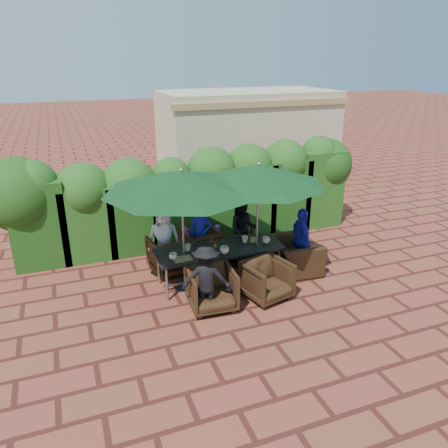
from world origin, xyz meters
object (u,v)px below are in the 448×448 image
object	(u,v)px
umbrella_left	(181,181)
chair_far_right	(238,242)
chair_far_mid	(200,245)
chair_near_right	(267,278)
umbrella_right	(259,175)
chair_far_left	(171,252)
dining_table	(219,252)
chair_near_left	(212,287)
chair_end_right	(295,250)

from	to	relation	value
umbrella_left	chair_far_right	xyz separation A→B (m)	(1.56, 0.97, -1.86)
chair_far_mid	chair_near_right	world-z (taller)	chair_near_right
chair_far_mid	chair_near_right	bearing A→B (deg)	103.04
umbrella_left	umbrella_right	bearing A→B (deg)	-2.67
umbrella_right	chair_far_left	xyz separation A→B (m)	(-1.59, 0.90, -1.79)
chair_near_right	umbrella_left	bearing A→B (deg)	132.60
dining_table	chair_far_mid	size ratio (longest dim) A/B	3.12
chair_far_mid	umbrella_left	bearing A→B (deg)	50.43
chair_far_left	chair_near_left	world-z (taller)	chair_far_left
umbrella_right	chair_far_mid	bearing A→B (deg)	128.09
chair_near_left	dining_table	bearing A→B (deg)	65.65
umbrella_right	chair_near_left	size ratio (longest dim) A/B	3.08
chair_far_left	chair_far_mid	world-z (taller)	chair_far_left
umbrella_left	chair_far_left	xyz separation A→B (m)	(-0.07, 0.83, -1.79)
chair_far_mid	chair_end_right	size ratio (longest dim) A/B	0.75
dining_table	chair_end_right	xyz separation A→B (m)	(1.70, -0.09, -0.20)
umbrella_right	dining_table	bearing A→B (deg)	175.00
chair_far_mid	chair_far_left	bearing A→B (deg)	8.15
chair_end_right	chair_far_left	bearing A→B (deg)	76.02
chair_far_right	chair_far_mid	bearing A→B (deg)	14.50
dining_table	chair_far_right	size ratio (longest dim) A/B	3.55
chair_far_right	chair_end_right	bearing A→B (deg)	147.85
chair_far_left	dining_table	bearing A→B (deg)	124.40
umbrella_right	chair_near_left	distance (m)	2.33
chair_far_mid	umbrella_right	bearing A→B (deg)	121.06
umbrella_left	chair_far_right	bearing A→B (deg)	31.85
chair_near_right	chair_end_right	size ratio (longest dim) A/B	0.76
chair_near_left	chair_near_right	world-z (taller)	chair_near_left
chair_far_left	chair_far_right	distance (m)	1.63
umbrella_left	chair_far_mid	bearing A→B (deg)	57.46
chair_far_mid	chair_end_right	bearing A→B (deg)	140.56
umbrella_left	dining_table	bearing A→B (deg)	-0.13
dining_table	chair_near_right	distance (m)	1.14
chair_far_mid	chair_near_left	bearing A→B (deg)	71.24
dining_table	umbrella_right	world-z (taller)	umbrella_right
chair_far_mid	chair_end_right	xyz separation A→B (m)	(1.77, -1.12, 0.06)
umbrella_right	chair_near_right	bearing A→B (deg)	-100.63
chair_near_right	chair_end_right	world-z (taller)	chair_end_right
umbrella_left	chair_far_mid	world-z (taller)	umbrella_left
umbrella_left	chair_near_left	world-z (taller)	umbrella_left
umbrella_right	chair_far_mid	size ratio (longest dim) A/B	3.20
chair_far_left	chair_far_right	bearing A→B (deg)	175.52
umbrella_right	chair_end_right	bearing A→B (deg)	-1.50
umbrella_left	chair_end_right	size ratio (longest dim) A/B	2.70
chair_far_left	chair_near_right	xyz separation A→B (m)	(1.43, -1.74, -0.02)
chair_far_left	chair_end_right	size ratio (longest dim) A/B	0.79
chair_near_right	chair_far_mid	bearing A→B (deg)	96.21
chair_near_right	chair_near_left	bearing A→B (deg)	164.38
chair_far_mid	chair_near_left	size ratio (longest dim) A/B	0.96
umbrella_left	chair_end_right	distance (m)	2.99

